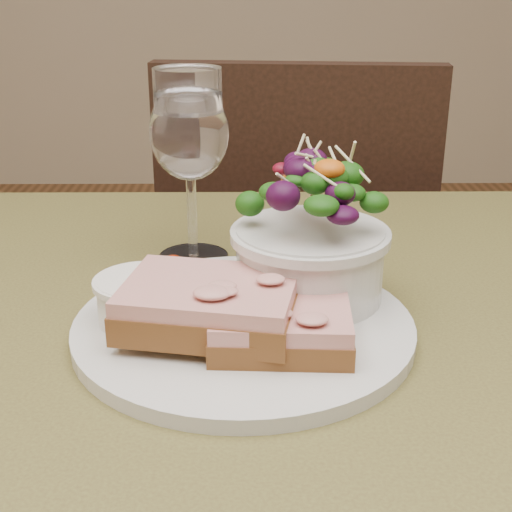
{
  "coord_description": "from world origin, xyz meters",
  "views": [
    {
      "loc": [
        -0.02,
        -0.5,
        1.02
      ],
      "look_at": [
        -0.01,
        0.03,
        0.81
      ],
      "focal_mm": 50.0,
      "sensor_mm": 36.0,
      "label": 1
    }
  ],
  "objects_px": {
    "cafe_table": "(270,445)",
    "sandwich_back": "(210,304)",
    "chair_far": "(294,373)",
    "sandwich_front": "(281,327)",
    "ramekin": "(141,297)",
    "wine_glass": "(189,139)",
    "dinner_plate": "(244,327)",
    "salad_bowl": "(310,231)"
  },
  "relations": [
    {
      "from": "cafe_table",
      "to": "sandwich_back",
      "type": "bearing_deg",
      "value": -166.42
    },
    {
      "from": "chair_far",
      "to": "cafe_table",
      "type": "bearing_deg",
      "value": 89.94
    },
    {
      "from": "cafe_table",
      "to": "chair_far",
      "type": "distance_m",
      "value": 0.78
    },
    {
      "from": "sandwich_front",
      "to": "sandwich_back",
      "type": "xyz_separation_m",
      "value": [
        -0.05,
        0.02,
        0.01
      ]
    },
    {
      "from": "ramekin",
      "to": "wine_glass",
      "type": "relative_size",
      "value": 0.4
    },
    {
      "from": "chair_far",
      "to": "sandwich_back",
      "type": "height_order",
      "value": "chair_far"
    },
    {
      "from": "chair_far",
      "to": "dinner_plate",
      "type": "distance_m",
      "value": 0.83
    },
    {
      "from": "sandwich_front",
      "to": "ramekin",
      "type": "height_order",
      "value": "ramekin"
    },
    {
      "from": "sandwich_front",
      "to": "ramekin",
      "type": "bearing_deg",
      "value": 161.61
    },
    {
      "from": "sandwich_back",
      "to": "chair_far",
      "type": "bearing_deg",
      "value": 91.52
    },
    {
      "from": "dinner_plate",
      "to": "sandwich_back",
      "type": "relative_size",
      "value": 1.87
    },
    {
      "from": "chair_far",
      "to": "wine_glass",
      "type": "bearing_deg",
      "value": 80.43
    },
    {
      "from": "dinner_plate",
      "to": "salad_bowl",
      "type": "relative_size",
      "value": 2.14
    },
    {
      "from": "cafe_table",
      "to": "sandwich_back",
      "type": "relative_size",
      "value": 5.5
    },
    {
      "from": "salad_bowl",
      "to": "cafe_table",
      "type": "bearing_deg",
      "value": -120.85
    },
    {
      "from": "sandwich_back",
      "to": "wine_glass",
      "type": "xyz_separation_m",
      "value": [
        -0.03,
        0.18,
        0.09
      ]
    },
    {
      "from": "dinner_plate",
      "to": "wine_glass",
      "type": "bearing_deg",
      "value": 108.17
    },
    {
      "from": "cafe_table",
      "to": "wine_glass",
      "type": "xyz_separation_m",
      "value": [
        -0.07,
        0.17,
        0.22
      ]
    },
    {
      "from": "dinner_plate",
      "to": "sandwich_back",
      "type": "xyz_separation_m",
      "value": [
        -0.03,
        -0.02,
        0.03
      ]
    },
    {
      "from": "cafe_table",
      "to": "chair_far",
      "type": "bearing_deg",
      "value": 84.48
    },
    {
      "from": "chair_far",
      "to": "sandwich_back",
      "type": "xyz_separation_m",
      "value": [
        -0.11,
        -0.71,
        0.49
      ]
    },
    {
      "from": "ramekin",
      "to": "salad_bowl",
      "type": "bearing_deg",
      "value": 17.58
    },
    {
      "from": "dinner_plate",
      "to": "wine_glass",
      "type": "xyz_separation_m",
      "value": [
        -0.05,
        0.16,
        0.12
      ]
    },
    {
      "from": "sandwich_back",
      "to": "ramekin",
      "type": "bearing_deg",
      "value": 167.11
    },
    {
      "from": "cafe_table",
      "to": "ramekin",
      "type": "bearing_deg",
      "value": 172.92
    },
    {
      "from": "wine_glass",
      "to": "sandwich_back",
      "type": "bearing_deg",
      "value": -81.66
    },
    {
      "from": "dinner_plate",
      "to": "ramekin",
      "type": "height_order",
      "value": "ramekin"
    },
    {
      "from": "sandwich_front",
      "to": "ramekin",
      "type": "xyz_separation_m",
      "value": [
        -0.11,
        0.04,
        0.0
      ]
    },
    {
      "from": "dinner_plate",
      "to": "salad_bowl",
      "type": "xyz_separation_m",
      "value": [
        0.06,
        0.04,
        0.07
      ]
    },
    {
      "from": "ramekin",
      "to": "wine_glass",
      "type": "bearing_deg",
      "value": 79.6
    },
    {
      "from": "sandwich_front",
      "to": "cafe_table",
      "type": "bearing_deg",
      "value": 104.74
    },
    {
      "from": "salad_bowl",
      "to": "wine_glass",
      "type": "distance_m",
      "value": 0.16
    },
    {
      "from": "chair_far",
      "to": "sandwich_back",
      "type": "relative_size",
      "value": 6.18
    },
    {
      "from": "sandwich_back",
      "to": "ramekin",
      "type": "xyz_separation_m",
      "value": [
        -0.06,
        0.02,
        -0.01
      ]
    },
    {
      "from": "chair_far",
      "to": "salad_bowl",
      "type": "distance_m",
      "value": 0.83
    },
    {
      "from": "chair_far",
      "to": "sandwich_front",
      "type": "height_order",
      "value": "chair_far"
    },
    {
      "from": "dinner_plate",
      "to": "sandwich_back",
      "type": "bearing_deg",
      "value": -138.41
    },
    {
      "from": "salad_bowl",
      "to": "ramekin",
      "type": "bearing_deg",
      "value": -162.42
    },
    {
      "from": "dinner_plate",
      "to": "salad_bowl",
      "type": "height_order",
      "value": "salad_bowl"
    },
    {
      "from": "cafe_table",
      "to": "ramekin",
      "type": "distance_m",
      "value": 0.17
    },
    {
      "from": "cafe_table",
      "to": "dinner_plate",
      "type": "distance_m",
      "value": 0.11
    },
    {
      "from": "sandwich_back",
      "to": "wine_glass",
      "type": "distance_m",
      "value": 0.2
    }
  ]
}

